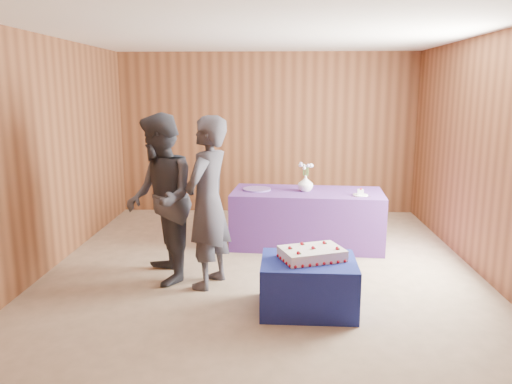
# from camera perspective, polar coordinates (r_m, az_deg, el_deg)

# --- Properties ---
(ground) EXTENTS (6.00, 6.00, 0.00)m
(ground) POSITION_cam_1_polar(r_m,az_deg,el_deg) (5.87, 0.69, -9.20)
(ground) COLOR #9F866D
(ground) RESTS_ON ground
(room_shell) EXTENTS (5.04, 6.04, 2.72)m
(room_shell) POSITION_cam_1_polar(r_m,az_deg,el_deg) (5.49, 0.74, 8.67)
(room_shell) COLOR brown
(room_shell) RESTS_ON ground
(cake_table) EXTENTS (0.92, 0.72, 0.50)m
(cake_table) POSITION_cam_1_polar(r_m,az_deg,el_deg) (4.89, 5.99, -10.51)
(cake_table) COLOR navy
(cake_table) RESTS_ON ground
(serving_table) EXTENTS (2.07, 1.06, 0.75)m
(serving_table) POSITION_cam_1_polar(r_m,az_deg,el_deg) (6.79, 5.83, -3.02)
(serving_table) COLOR #4F2D7E
(serving_table) RESTS_ON ground
(sheet_cake) EXTENTS (0.70, 0.59, 0.14)m
(sheet_cake) POSITION_cam_1_polar(r_m,az_deg,el_deg) (4.82, 6.41, -7.01)
(sheet_cake) COLOR white
(sheet_cake) RESTS_ON cake_table
(vase) EXTENTS (0.26, 0.26, 0.21)m
(vase) POSITION_cam_1_polar(r_m,az_deg,el_deg) (6.69, 5.68, 0.99)
(vase) COLOR white
(vase) RESTS_ON serving_table
(flower_spray) EXTENTS (0.20, 0.19, 0.15)m
(flower_spray) POSITION_cam_1_polar(r_m,az_deg,el_deg) (6.65, 5.72, 2.98)
(flower_spray) COLOR #366A2A
(flower_spray) RESTS_ON vase
(platter) EXTENTS (0.49, 0.49, 0.02)m
(platter) POSITION_cam_1_polar(r_m,az_deg,el_deg) (6.76, 0.10, 0.33)
(platter) COLOR #6F52A5
(platter) RESTS_ON serving_table
(plate) EXTENTS (0.26, 0.26, 0.01)m
(plate) POSITION_cam_1_polar(r_m,az_deg,el_deg) (6.55, 11.84, -0.34)
(plate) COLOR white
(plate) RESTS_ON serving_table
(cake_slice) EXTENTS (0.08, 0.07, 0.09)m
(cake_slice) POSITION_cam_1_polar(r_m,az_deg,el_deg) (6.54, 11.86, 0.02)
(cake_slice) COLOR white
(cake_slice) RESTS_ON plate
(knife) EXTENTS (0.26, 0.04, 0.00)m
(knife) POSITION_cam_1_polar(r_m,az_deg,el_deg) (6.46, 11.91, -0.53)
(knife) COLOR silver
(knife) RESTS_ON serving_table
(guest_left) EXTENTS (0.64, 0.78, 1.83)m
(guest_left) POSITION_cam_1_polar(r_m,az_deg,el_deg) (5.28, -5.55, -1.24)
(guest_left) COLOR #34333D
(guest_left) RESTS_ON ground
(guest_right) EXTENTS (0.97, 1.09, 1.85)m
(guest_right) POSITION_cam_1_polar(r_m,az_deg,el_deg) (5.49, -10.89, -0.81)
(guest_right) COLOR #353740
(guest_right) RESTS_ON ground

